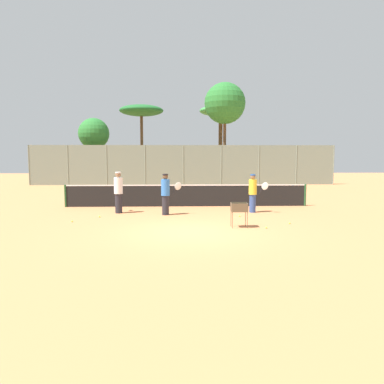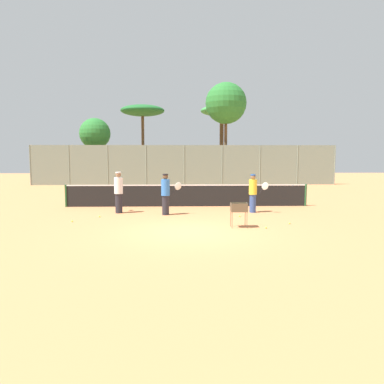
% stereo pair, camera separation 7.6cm
% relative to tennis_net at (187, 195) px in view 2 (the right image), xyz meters
% --- Properties ---
extents(ground_plane, '(80.00, 80.00, 0.00)m').
position_rel_tennis_net_xyz_m(ground_plane, '(0.00, -6.05, -0.56)').
color(ground_plane, '#D37F4C').
extents(tennis_net, '(11.77, 0.10, 1.07)m').
position_rel_tennis_net_xyz_m(tennis_net, '(0.00, 0.00, 0.00)').
color(tennis_net, '#26592D').
rests_on(tennis_net, ground_plane).
extents(back_fence, '(25.59, 0.08, 3.32)m').
position_rel_tennis_net_xyz_m(back_fence, '(0.00, 13.28, 1.10)').
color(back_fence, gray).
rests_on(back_fence, ground_plane).
extents(tree_0, '(2.70, 2.70, 5.74)m').
position_rel_tennis_net_xyz_m(tree_0, '(-7.87, 15.52, 3.80)').
color(tree_0, brown).
rests_on(tree_0, ground_plane).
extents(tree_1, '(3.96, 3.96, 7.11)m').
position_rel_tennis_net_xyz_m(tree_1, '(3.55, 17.33, 5.88)').
color(tree_1, brown).
rests_on(tree_1, ground_plane).
extents(tree_2, '(4.18, 4.18, 7.25)m').
position_rel_tennis_net_xyz_m(tree_2, '(-3.94, 18.35, 6.08)').
color(tree_2, brown).
rests_on(tree_2, ground_plane).
extents(tree_3, '(3.59, 3.59, 8.80)m').
position_rel_tennis_net_xyz_m(tree_3, '(3.67, 15.08, 6.41)').
color(tree_3, brown).
rests_on(tree_3, ground_plane).
extents(player_white_outfit, '(0.90, 0.36, 1.72)m').
position_rel_tennis_net_xyz_m(player_white_outfit, '(-0.92, -2.56, 0.34)').
color(player_white_outfit, '#26262D').
rests_on(player_white_outfit, ground_plane).
extents(player_red_cap, '(0.84, 0.49, 1.67)m').
position_rel_tennis_net_xyz_m(player_red_cap, '(2.85, -2.00, 0.31)').
color(player_red_cap, '#334C8C').
rests_on(player_red_cap, ground_plane).
extents(player_yellow_shirt, '(0.50, 0.87, 1.78)m').
position_rel_tennis_net_xyz_m(player_yellow_shirt, '(-2.97, -1.99, 0.37)').
color(player_yellow_shirt, '#26262D').
rests_on(player_yellow_shirt, ground_plane).
extents(ball_cart, '(0.56, 0.41, 0.86)m').
position_rel_tennis_net_xyz_m(ball_cart, '(1.71, -5.36, 0.07)').
color(ball_cart, brown).
rests_on(ball_cart, ground_plane).
extents(tennis_ball_0, '(0.07, 0.07, 0.07)m').
position_rel_tennis_net_xyz_m(tennis_ball_0, '(2.61, -5.59, -0.53)').
color(tennis_ball_0, '#D1E54C').
rests_on(tennis_ball_0, ground_plane).
extents(tennis_ball_1, '(0.07, 0.07, 0.07)m').
position_rel_tennis_net_xyz_m(tennis_ball_1, '(-4.37, -4.14, -0.53)').
color(tennis_ball_1, '#D1E54C').
rests_on(tennis_ball_1, ground_plane).
extents(tennis_ball_2, '(0.07, 0.07, 0.07)m').
position_rel_tennis_net_xyz_m(tennis_ball_2, '(3.65, -4.80, -0.53)').
color(tennis_ball_2, '#D1E54C').
rests_on(tennis_ball_2, ground_plane).
extents(tennis_ball_3, '(0.07, 0.07, 0.07)m').
position_rel_tennis_net_xyz_m(tennis_ball_3, '(2.09, -3.15, -0.53)').
color(tennis_ball_3, '#D1E54C').
rests_on(tennis_ball_3, ground_plane).
extents(tennis_ball_4, '(0.07, 0.07, 0.07)m').
position_rel_tennis_net_xyz_m(tennis_ball_4, '(-3.56, -3.10, -0.53)').
color(tennis_ball_4, '#D1E54C').
rests_on(tennis_ball_4, ground_plane).
extents(parked_car, '(4.20, 1.70, 1.60)m').
position_rel_tennis_net_xyz_m(parked_car, '(-1.65, 15.66, 0.10)').
color(parked_car, '#232328').
rests_on(parked_car, ground_plane).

